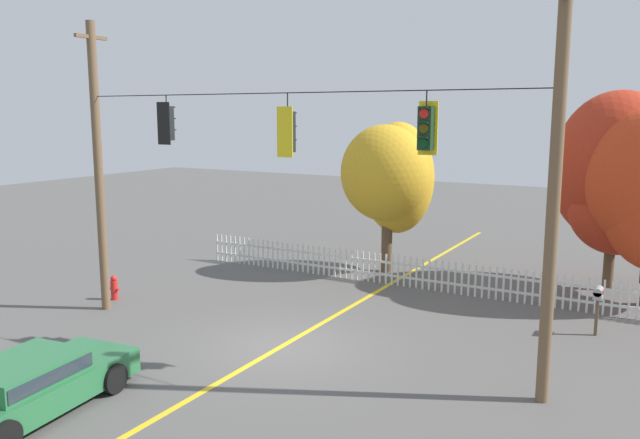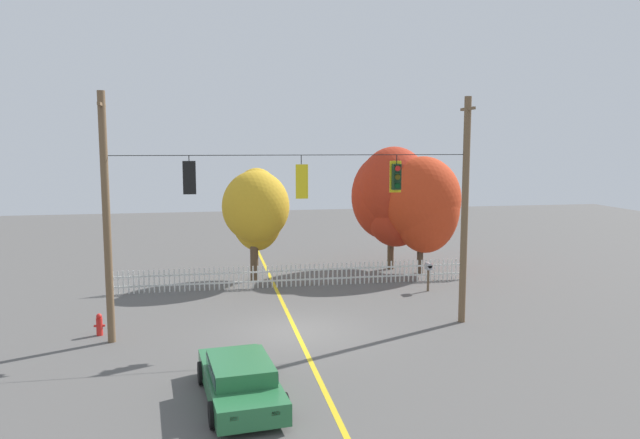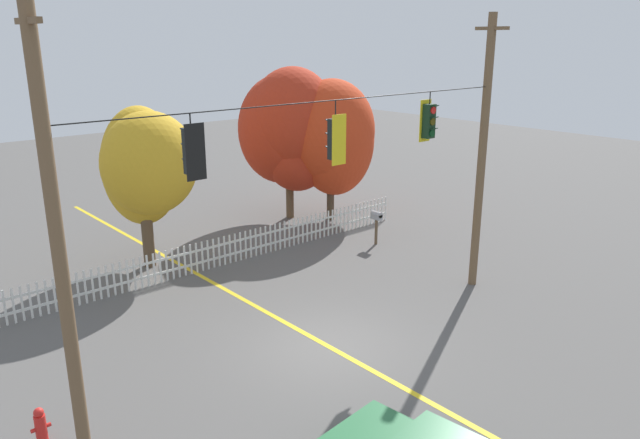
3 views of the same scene
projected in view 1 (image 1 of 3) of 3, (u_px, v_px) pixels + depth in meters
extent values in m
plane|color=#565451|center=(283.00, 346.00, 16.23)|extent=(80.00, 80.00, 0.00)
cube|color=gold|center=(283.00, 346.00, 16.23)|extent=(0.16, 36.00, 0.01)
cylinder|color=brown|center=(99.00, 170.00, 18.63)|extent=(0.26, 0.26, 8.42)
cylinder|color=brown|center=(554.00, 198.00, 12.45)|extent=(0.26, 0.26, 8.42)
cube|color=brown|center=(91.00, 37.00, 18.02)|extent=(0.10, 1.10, 0.10)
cylinder|color=black|center=(280.00, 93.00, 15.19)|extent=(12.49, 0.02, 0.02)
cylinder|color=black|center=(166.00, 101.00, 16.98)|extent=(0.03, 0.03, 0.29)
cube|color=black|center=(164.00, 123.00, 16.97)|extent=(0.43, 0.02, 1.12)
cube|color=black|center=(167.00, 123.00, 17.08)|extent=(0.30, 0.24, 0.91)
cylinder|color=red|center=(170.00, 112.00, 17.14)|extent=(0.20, 0.03, 0.20)
cube|color=black|center=(171.00, 108.00, 17.16)|extent=(0.22, 0.12, 0.06)
cylinder|color=#463B09|center=(171.00, 123.00, 17.19)|extent=(0.20, 0.03, 0.20)
cube|color=black|center=(172.00, 119.00, 17.21)|extent=(0.22, 0.12, 0.06)
cylinder|color=#073513|center=(171.00, 135.00, 17.24)|extent=(0.20, 0.03, 0.20)
cube|color=black|center=(172.00, 130.00, 17.26)|extent=(0.22, 0.12, 0.06)
cylinder|color=black|center=(288.00, 102.00, 15.13)|extent=(0.03, 0.03, 0.43)
cube|color=yellow|center=(285.00, 132.00, 15.13)|extent=(0.43, 0.02, 1.20)
cube|color=black|center=(288.00, 132.00, 15.24)|extent=(0.30, 0.24, 0.96)
cylinder|color=red|center=(291.00, 118.00, 15.30)|extent=(0.20, 0.03, 0.20)
cube|color=black|center=(292.00, 113.00, 15.32)|extent=(0.22, 0.12, 0.06)
cylinder|color=#463B09|center=(291.00, 132.00, 15.36)|extent=(0.20, 0.03, 0.20)
cube|color=black|center=(292.00, 127.00, 15.38)|extent=(0.22, 0.12, 0.06)
cylinder|color=#073513|center=(291.00, 145.00, 15.41)|extent=(0.20, 0.03, 0.20)
cube|color=black|center=(292.00, 140.00, 15.43)|extent=(0.22, 0.12, 0.06)
cylinder|color=black|center=(427.00, 98.00, 13.43)|extent=(0.03, 0.03, 0.33)
cube|color=yellow|center=(428.00, 128.00, 13.64)|extent=(0.43, 0.02, 1.14)
cube|color=black|center=(426.00, 128.00, 13.53)|extent=(0.30, 0.24, 0.92)
cylinder|color=red|center=(424.00, 114.00, 13.36)|extent=(0.20, 0.03, 0.20)
cube|color=black|center=(423.00, 108.00, 13.31)|extent=(0.22, 0.12, 0.06)
cylinder|color=#463B09|center=(424.00, 128.00, 13.41)|extent=(0.20, 0.03, 0.20)
cube|color=black|center=(423.00, 123.00, 13.36)|extent=(0.22, 0.12, 0.06)
cylinder|color=#073513|center=(423.00, 143.00, 13.46)|extent=(0.20, 0.03, 0.20)
cube|color=black|center=(423.00, 138.00, 13.41)|extent=(0.22, 0.12, 0.06)
cube|color=silver|center=(217.00, 247.00, 25.63)|extent=(0.06, 0.04, 1.06)
cube|color=silver|center=(222.00, 248.00, 25.52)|extent=(0.06, 0.04, 1.06)
cube|color=silver|center=(226.00, 248.00, 25.41)|extent=(0.06, 0.04, 1.06)
cube|color=silver|center=(230.00, 249.00, 25.30)|extent=(0.06, 0.04, 1.06)
cube|color=silver|center=(235.00, 250.00, 25.19)|extent=(0.06, 0.04, 1.06)
cube|color=silver|center=(240.00, 250.00, 25.08)|extent=(0.06, 0.04, 1.06)
cube|color=silver|center=(244.00, 251.00, 24.97)|extent=(0.06, 0.04, 1.06)
cube|color=silver|center=(249.00, 251.00, 24.86)|extent=(0.06, 0.04, 1.06)
cube|color=silver|center=(254.00, 252.00, 24.75)|extent=(0.06, 0.04, 1.06)
cube|color=silver|center=(258.00, 253.00, 24.65)|extent=(0.06, 0.04, 1.06)
cube|color=silver|center=(263.00, 253.00, 24.54)|extent=(0.06, 0.04, 1.06)
cube|color=silver|center=(268.00, 254.00, 24.43)|extent=(0.06, 0.04, 1.06)
cube|color=silver|center=(273.00, 254.00, 24.32)|extent=(0.06, 0.04, 1.06)
cube|color=silver|center=(278.00, 255.00, 24.21)|extent=(0.06, 0.04, 1.06)
cube|color=silver|center=(283.00, 256.00, 24.10)|extent=(0.06, 0.04, 1.06)
cube|color=silver|center=(288.00, 256.00, 23.99)|extent=(0.06, 0.04, 1.06)
cube|color=silver|center=(293.00, 257.00, 23.88)|extent=(0.06, 0.04, 1.06)
cube|color=silver|center=(298.00, 258.00, 23.77)|extent=(0.06, 0.04, 1.06)
cube|color=silver|center=(303.00, 258.00, 23.67)|extent=(0.06, 0.04, 1.06)
cube|color=silver|center=(308.00, 259.00, 23.56)|extent=(0.06, 0.04, 1.06)
cube|color=silver|center=(313.00, 260.00, 23.45)|extent=(0.06, 0.04, 1.06)
cube|color=silver|center=(319.00, 260.00, 23.34)|extent=(0.06, 0.04, 1.06)
cube|color=silver|center=(324.00, 261.00, 23.23)|extent=(0.06, 0.04, 1.06)
cube|color=silver|center=(329.00, 262.00, 23.12)|extent=(0.06, 0.04, 1.06)
cube|color=silver|center=(335.00, 262.00, 23.01)|extent=(0.06, 0.04, 1.06)
cube|color=silver|center=(340.00, 263.00, 22.90)|extent=(0.06, 0.04, 1.06)
cube|color=silver|center=(346.00, 264.00, 22.79)|extent=(0.06, 0.04, 1.06)
cube|color=silver|center=(351.00, 265.00, 22.68)|extent=(0.06, 0.04, 1.06)
cube|color=silver|center=(357.00, 265.00, 22.58)|extent=(0.06, 0.04, 1.06)
cube|color=silver|center=(363.00, 266.00, 22.47)|extent=(0.06, 0.04, 1.06)
cube|color=silver|center=(368.00, 267.00, 22.36)|extent=(0.06, 0.04, 1.06)
cube|color=silver|center=(374.00, 268.00, 22.25)|extent=(0.06, 0.04, 1.06)
cube|color=silver|center=(380.00, 268.00, 22.14)|extent=(0.06, 0.04, 1.06)
cube|color=silver|center=(386.00, 269.00, 22.03)|extent=(0.06, 0.04, 1.06)
cube|color=silver|center=(392.00, 270.00, 21.92)|extent=(0.06, 0.04, 1.06)
cube|color=silver|center=(398.00, 271.00, 21.81)|extent=(0.06, 0.04, 1.06)
cube|color=silver|center=(404.00, 271.00, 21.70)|extent=(0.06, 0.04, 1.06)
cube|color=silver|center=(410.00, 272.00, 21.59)|extent=(0.06, 0.04, 1.06)
cube|color=silver|center=(416.00, 273.00, 21.49)|extent=(0.06, 0.04, 1.06)
cube|color=silver|center=(423.00, 274.00, 21.38)|extent=(0.06, 0.04, 1.06)
cube|color=silver|center=(429.00, 275.00, 21.27)|extent=(0.06, 0.04, 1.06)
cube|color=silver|center=(436.00, 276.00, 21.16)|extent=(0.06, 0.04, 1.06)
cube|color=silver|center=(442.00, 276.00, 21.05)|extent=(0.06, 0.04, 1.06)
cube|color=silver|center=(449.00, 277.00, 20.94)|extent=(0.06, 0.04, 1.06)
cube|color=silver|center=(455.00, 278.00, 20.83)|extent=(0.06, 0.04, 1.06)
cube|color=silver|center=(462.00, 279.00, 20.72)|extent=(0.06, 0.04, 1.06)
cube|color=silver|center=(469.00, 280.00, 20.61)|extent=(0.06, 0.04, 1.06)
cube|color=silver|center=(475.00, 281.00, 20.50)|extent=(0.06, 0.04, 1.06)
cube|color=silver|center=(482.00, 282.00, 20.40)|extent=(0.06, 0.04, 1.06)
cube|color=silver|center=(489.00, 283.00, 20.29)|extent=(0.06, 0.04, 1.06)
cube|color=silver|center=(496.00, 283.00, 20.18)|extent=(0.06, 0.04, 1.06)
cube|color=silver|center=(504.00, 284.00, 20.07)|extent=(0.06, 0.04, 1.06)
cube|color=silver|center=(511.00, 285.00, 19.96)|extent=(0.06, 0.04, 1.06)
cube|color=silver|center=(518.00, 286.00, 19.85)|extent=(0.06, 0.04, 1.06)
cube|color=silver|center=(525.00, 287.00, 19.74)|extent=(0.06, 0.04, 1.06)
cube|color=silver|center=(533.00, 288.00, 19.63)|extent=(0.06, 0.04, 1.06)
cube|color=silver|center=(540.00, 289.00, 19.52)|extent=(0.06, 0.04, 1.06)
cube|color=silver|center=(548.00, 290.00, 19.42)|extent=(0.06, 0.04, 1.06)
cube|color=silver|center=(556.00, 291.00, 19.31)|extent=(0.06, 0.04, 1.06)
cube|color=silver|center=(564.00, 292.00, 19.20)|extent=(0.06, 0.04, 1.06)
cube|color=silver|center=(571.00, 293.00, 19.09)|extent=(0.06, 0.04, 1.06)
cube|color=silver|center=(579.00, 294.00, 18.98)|extent=(0.06, 0.04, 1.06)
cube|color=silver|center=(587.00, 295.00, 18.87)|extent=(0.06, 0.04, 1.06)
cube|color=silver|center=(596.00, 296.00, 18.76)|extent=(0.06, 0.04, 1.06)
cube|color=silver|center=(604.00, 297.00, 18.65)|extent=(0.06, 0.04, 1.06)
cube|color=silver|center=(612.00, 298.00, 18.54)|extent=(0.06, 0.04, 1.06)
cube|color=silver|center=(621.00, 300.00, 18.43)|extent=(0.06, 0.04, 1.06)
cube|color=silver|center=(629.00, 301.00, 18.33)|extent=(0.06, 0.04, 1.06)
cube|color=silver|center=(638.00, 302.00, 18.22)|extent=(0.06, 0.04, 1.06)
cube|color=silver|center=(417.00, 279.00, 21.55)|extent=(16.99, 0.03, 0.08)
cube|color=silver|center=(417.00, 266.00, 21.47)|extent=(16.99, 0.03, 0.08)
cylinder|color=brown|center=(387.00, 242.00, 23.69)|extent=(0.40, 0.40, 2.28)
ellipsoid|color=gold|center=(398.00, 178.00, 23.59)|extent=(2.71, 2.56, 4.12)
ellipsoid|color=gold|center=(385.00, 173.00, 22.82)|extent=(3.24, 2.80, 3.45)
cylinder|color=brown|center=(609.00, 260.00, 21.32)|extent=(0.34, 0.34, 1.98)
ellipsoid|color=#B22D19|center=(617.00, 208.00, 20.57)|extent=(3.06, 2.59, 3.05)
ellipsoid|color=#B22D19|center=(610.00, 172.00, 21.18)|extent=(3.75, 3.59, 4.65)
ellipsoid|color=#B22D19|center=(618.00, 160.00, 20.55)|extent=(3.85, 3.68, 4.46)
cube|color=#286B3D|center=(31.00, 391.00, 12.54)|extent=(2.19, 4.57, 0.55)
cube|color=#286B3D|center=(23.00, 371.00, 12.32)|extent=(1.74, 2.27, 0.42)
cube|color=#232D38|center=(23.00, 371.00, 12.32)|extent=(1.77, 2.18, 0.27)
cylinder|color=black|center=(53.00, 366.00, 14.14)|extent=(0.25, 0.66, 0.64)
cylinder|color=black|center=(114.00, 379.00, 13.46)|extent=(0.25, 0.66, 0.64)
cylinder|color=black|center=(5.00, 438.00, 10.98)|extent=(0.25, 0.66, 0.64)
cube|color=white|center=(92.00, 346.00, 14.69)|extent=(0.20, 0.06, 0.10)
cube|color=white|center=(125.00, 352.00, 14.31)|extent=(0.20, 0.06, 0.10)
cylinder|color=red|center=(114.00, 290.00, 20.24)|extent=(0.22, 0.22, 0.62)
sphere|color=red|center=(114.00, 278.00, 20.17)|extent=(0.20, 0.20, 0.20)
cylinder|color=red|center=(111.00, 288.00, 20.30)|extent=(0.08, 0.08, 0.08)
cylinder|color=red|center=(118.00, 290.00, 20.16)|extent=(0.08, 0.08, 0.08)
cube|color=brown|center=(596.00, 317.00, 16.94)|extent=(0.08, 0.08, 1.01)
cube|color=#99999E|center=(598.00, 295.00, 16.84)|extent=(0.22, 0.44, 0.20)
cylinder|color=#99999E|center=(598.00, 291.00, 16.82)|extent=(0.22, 0.44, 0.22)
cube|color=red|center=(603.00, 292.00, 16.67)|extent=(0.02, 0.08, 0.12)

